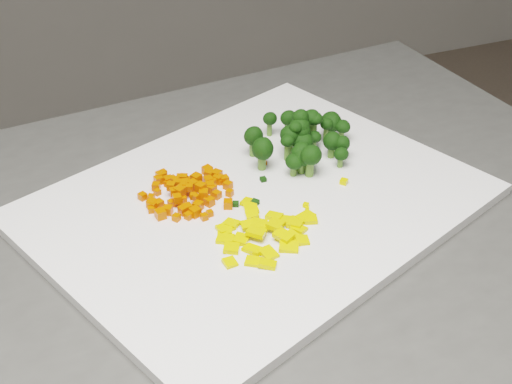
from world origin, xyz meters
name	(u,v)px	position (x,y,z in m)	size (l,w,h in m)	color
cutting_board	(256,203)	(-0.24, -0.01, 0.91)	(0.50, 0.39, 0.01)	white
carrot_pile	(187,185)	(-0.31, 0.03, 0.93)	(0.11, 0.11, 0.03)	#E14502
pepper_pile	(265,227)	(-0.25, -0.07, 0.92)	(0.13, 0.13, 0.02)	yellow
broccoli_pile	(301,131)	(-0.14, 0.07, 0.94)	(0.13, 0.13, 0.06)	black
carrot_cube_0	(210,174)	(-0.27, 0.06, 0.92)	(0.01, 0.01, 0.01)	#E14502
carrot_cube_1	(207,170)	(-0.27, 0.07, 0.92)	(0.01, 0.01, 0.01)	#E14502
carrot_cube_2	(187,208)	(-0.32, 0.00, 0.92)	(0.01, 0.01, 0.01)	#E14502
carrot_cube_3	(217,175)	(-0.27, 0.05, 0.92)	(0.01, 0.01, 0.01)	#E14502
carrot_cube_4	(191,181)	(-0.30, 0.05, 0.92)	(0.01, 0.01, 0.01)	#E14502
carrot_cube_5	(172,203)	(-0.34, 0.02, 0.92)	(0.01, 0.01, 0.01)	#E14502
carrot_cube_6	(183,185)	(-0.31, 0.04, 0.93)	(0.01, 0.01, 0.01)	#E14502
carrot_cube_7	(185,184)	(-0.31, 0.04, 0.92)	(0.01, 0.01, 0.01)	#E14502
carrot_cube_8	(159,180)	(-0.34, 0.07, 0.92)	(0.01, 0.01, 0.01)	#E14502
carrot_cube_9	(183,186)	(-0.32, 0.04, 0.93)	(0.01, 0.01, 0.01)	#E14502
carrot_cube_10	(168,210)	(-0.34, 0.01, 0.92)	(0.01, 0.01, 0.01)	#E14502
carrot_cube_11	(228,185)	(-0.26, 0.03, 0.92)	(0.01, 0.01, 0.01)	#E14502
carrot_cube_12	(174,180)	(-0.32, 0.05, 0.93)	(0.01, 0.01, 0.01)	#E14502
carrot_cube_13	(189,188)	(-0.31, 0.03, 0.93)	(0.01, 0.01, 0.01)	#E14502
carrot_cube_14	(183,199)	(-0.32, 0.02, 0.92)	(0.01, 0.01, 0.01)	#E14502
carrot_cube_15	(198,206)	(-0.31, 0.00, 0.92)	(0.01, 0.01, 0.01)	#E14502
carrot_cube_16	(156,186)	(-0.34, 0.06, 0.92)	(0.01, 0.01, 0.01)	#E14502
carrot_cube_17	(152,203)	(-0.36, 0.02, 0.92)	(0.01, 0.01, 0.01)	#E14502
carrot_cube_18	(212,189)	(-0.28, 0.03, 0.92)	(0.01, 0.01, 0.01)	#E14502
carrot_cube_19	(176,217)	(-0.34, -0.01, 0.92)	(0.01, 0.01, 0.01)	#E14502
carrot_cube_20	(153,205)	(-0.36, 0.02, 0.92)	(0.01, 0.01, 0.01)	#E14502
carrot_cube_21	(208,172)	(-0.27, 0.06, 0.92)	(0.01, 0.01, 0.01)	#E14502
carrot_cube_22	(169,183)	(-0.33, 0.06, 0.92)	(0.01, 0.01, 0.01)	#E14502
carrot_cube_23	(174,192)	(-0.33, 0.03, 0.93)	(0.01, 0.01, 0.01)	#E14502
carrot_cube_24	(204,217)	(-0.31, -0.02, 0.92)	(0.01, 0.01, 0.01)	#E14502
carrot_cube_25	(188,216)	(-0.32, -0.01, 0.92)	(0.01, 0.01, 0.01)	#E14502
carrot_cube_26	(210,186)	(-0.28, 0.03, 0.92)	(0.01, 0.01, 0.01)	#E14502
carrot_cube_27	(183,210)	(-0.33, 0.00, 0.92)	(0.01, 0.01, 0.01)	#E14502
carrot_cube_28	(177,182)	(-0.32, 0.06, 0.92)	(0.01, 0.01, 0.01)	#E14502
carrot_cube_29	(151,210)	(-0.36, 0.02, 0.92)	(0.01, 0.01, 0.01)	#E14502
carrot_cube_30	(157,192)	(-0.34, 0.05, 0.92)	(0.01, 0.01, 0.01)	#E14502
carrot_cube_31	(168,180)	(-0.33, 0.06, 0.92)	(0.01, 0.01, 0.01)	#E14502
carrot_cube_32	(168,184)	(-0.33, 0.06, 0.92)	(0.01, 0.01, 0.01)	#E14502
carrot_cube_33	(218,179)	(-0.27, 0.04, 0.92)	(0.01, 0.01, 0.01)	#E14502
carrot_cube_34	(143,196)	(-0.36, 0.04, 0.92)	(0.01, 0.01, 0.01)	#E14502
carrot_cube_35	(217,195)	(-0.28, 0.01, 0.92)	(0.01, 0.01, 0.01)	#E14502
carrot_cube_36	(228,204)	(-0.27, -0.01, 0.92)	(0.01, 0.01, 0.01)	#E14502
carrot_cube_37	(151,203)	(-0.36, 0.03, 0.92)	(0.01, 0.01, 0.01)	#E14502
carrot_cube_38	(151,198)	(-0.35, 0.04, 0.92)	(0.01, 0.01, 0.01)	#E14502
carrot_cube_39	(185,187)	(-0.31, 0.03, 0.93)	(0.01, 0.01, 0.01)	#E14502
carrot_cube_40	(193,196)	(-0.31, 0.01, 0.92)	(0.01, 0.01, 0.01)	#E14502
carrot_cube_41	(195,182)	(-0.30, 0.05, 0.92)	(0.01, 0.01, 0.01)	#E14502
carrot_cube_42	(161,176)	(-0.33, 0.08, 0.92)	(0.01, 0.01, 0.01)	#E14502
carrot_cube_43	(196,178)	(-0.30, 0.04, 0.93)	(0.01, 0.01, 0.01)	#E14502
carrot_cube_44	(195,212)	(-0.32, -0.01, 0.92)	(0.01, 0.01, 0.01)	#E14502
carrot_cube_45	(201,187)	(-0.30, 0.02, 0.93)	(0.01, 0.01, 0.01)	#E14502
carrot_cube_46	(206,200)	(-0.30, 0.01, 0.92)	(0.01, 0.01, 0.01)	#E14502
carrot_cube_47	(181,202)	(-0.32, 0.02, 0.92)	(0.01, 0.01, 0.01)	#E14502
carrot_cube_48	(204,194)	(-0.30, 0.01, 0.92)	(0.01, 0.01, 0.01)	#E14502
carrot_cube_49	(193,185)	(-0.30, 0.03, 0.92)	(0.01, 0.01, 0.01)	#E14502
carrot_cube_50	(177,183)	(-0.32, 0.04, 0.93)	(0.01, 0.01, 0.01)	#E14502
carrot_cube_51	(230,193)	(-0.26, 0.01, 0.92)	(0.01, 0.01, 0.01)	#E14502
carrot_cube_52	(180,191)	(-0.32, 0.03, 0.93)	(0.01, 0.01, 0.01)	#E14502
carrot_cube_53	(196,197)	(-0.31, 0.01, 0.92)	(0.01, 0.01, 0.01)	#E14502
carrot_cube_54	(210,213)	(-0.30, -0.02, 0.92)	(0.01, 0.01, 0.01)	#E14502
carrot_cube_55	(159,204)	(-0.35, 0.02, 0.92)	(0.01, 0.01, 0.01)	#E14502
carrot_cube_56	(171,186)	(-0.33, 0.04, 0.93)	(0.01, 0.01, 0.01)	#E14502
carrot_cube_57	(177,199)	(-0.33, 0.01, 0.92)	(0.01, 0.01, 0.01)	#E14502
carrot_cube_58	(193,195)	(-0.31, 0.03, 0.92)	(0.01, 0.01, 0.01)	#E14502
carrot_cube_59	(224,180)	(-0.26, 0.04, 0.92)	(0.01, 0.01, 0.01)	#E14502
carrot_cube_60	(212,182)	(-0.28, 0.04, 0.92)	(0.01, 0.01, 0.01)	#E14502
carrot_cube_61	(160,214)	(-0.35, 0.00, 0.92)	(0.01, 0.01, 0.01)	#E14502
carrot_cube_62	(184,178)	(-0.31, 0.05, 0.92)	(0.01, 0.01, 0.01)	#E14502
carrot_cube_63	(163,173)	(-0.33, 0.08, 0.92)	(0.01, 0.01, 0.01)	#E14502
carrot_cube_64	(173,181)	(-0.32, 0.06, 0.92)	(0.01, 0.01, 0.01)	#E14502
carrot_cube_65	(181,179)	(-0.31, 0.06, 0.92)	(0.01, 0.01, 0.01)	#E14502
carrot_cube_66	(220,182)	(-0.27, 0.04, 0.92)	(0.01, 0.01, 0.01)	#E14502
carrot_cube_67	(209,202)	(-0.29, 0.00, 0.92)	(0.01, 0.01, 0.01)	#E14502
carrot_cube_68	(208,181)	(-0.28, 0.04, 0.92)	(0.01, 0.01, 0.01)	#E14502
pepper_chunk_0	(253,249)	(-0.28, -0.10, 0.92)	(0.02, 0.01, 0.00)	yellow
pepper_chunk_1	(231,223)	(-0.28, -0.04, 0.92)	(0.02, 0.02, 0.00)	yellow
pepper_chunk_2	(253,261)	(-0.29, -0.11, 0.92)	(0.01, 0.02, 0.00)	yellow
pepper_chunk_3	(268,253)	(-0.26, -0.11, 0.92)	(0.02, 0.02, 0.00)	yellow
pepper_chunk_4	(256,232)	(-0.27, -0.08, 0.92)	(0.02, 0.02, 0.01)	yellow
pepper_chunk_5	(274,216)	(-0.23, -0.05, 0.92)	(0.02, 0.01, 0.01)	yellow
pepper_chunk_6	(241,239)	(-0.28, -0.07, 0.92)	(0.02, 0.02, 0.00)	yellow
pepper_chunk_7	(275,225)	(-0.24, -0.07, 0.92)	(0.02, 0.02, 0.01)	yellow
pepper_chunk_8	(251,208)	(-0.25, -0.02, 0.92)	(0.02, 0.02, 0.01)	yellow
pepper_chunk_9	(250,202)	(-0.25, -0.01, 0.92)	(0.02, 0.02, 0.00)	yellow
pepper_chunk_10	(299,229)	(-0.22, -0.08, 0.92)	(0.02, 0.01, 0.00)	yellow
pepper_chunk_11	(268,264)	(-0.27, -0.12, 0.92)	(0.02, 0.01, 0.00)	yellow
pepper_chunk_12	(284,235)	(-0.24, -0.09, 0.92)	(0.02, 0.02, 0.01)	yellow
pepper_chunk_13	(225,230)	(-0.29, -0.05, 0.92)	(0.02, 0.02, 0.00)	yellow
pepper_chunk_14	(230,263)	(-0.31, -0.11, 0.92)	(0.01, 0.01, 0.00)	yellow
pepper_chunk_15	(259,224)	(-0.26, -0.06, 0.92)	(0.02, 0.02, 0.01)	yellow
pepper_chunk_16	(311,219)	(-0.20, -0.07, 0.92)	(0.01, 0.01, 0.01)	yellow
pepper_chunk_17	(285,221)	(-0.22, -0.06, 0.92)	(0.01, 0.01, 0.00)	yellow
pepper_chunk_18	(252,215)	(-0.26, -0.04, 0.92)	(0.01, 0.01, 0.01)	yellow
pepper_chunk_19	(291,238)	(-0.23, -0.09, 0.92)	(0.02, 0.02, 0.00)	yellow
pepper_chunk_20	(305,217)	(-0.20, -0.06, 0.92)	(0.02, 0.01, 0.00)	yellow
pepper_chunk_21	(226,228)	(-0.29, -0.05, 0.92)	(0.02, 0.01, 0.00)	yellow
pepper_chunk_22	(248,224)	(-0.27, -0.06, 0.92)	(0.01, 0.02, 0.00)	yellow
pepper_chunk_23	(231,248)	(-0.30, -0.08, 0.92)	(0.02, 0.02, 0.01)	yellow
pepper_chunk_24	(289,247)	(-0.24, -0.11, 0.92)	(0.02, 0.02, 0.01)	yellow
pepper_chunk_25	(225,239)	(-0.30, -0.07, 0.92)	(0.02, 0.01, 0.00)	yellow
pepper_chunk_26	(287,221)	(-0.22, -0.06, 0.92)	(0.02, 0.01, 0.00)	yellow
pepper_chunk_27	(302,240)	(-0.22, -0.10, 0.92)	(0.01, 0.02, 0.00)	yellow
pepper_chunk_28	(296,223)	(-0.21, -0.07, 0.92)	(0.02, 0.02, 0.01)	yellow
broccoli_floret_0	(300,158)	(-0.16, 0.03, 0.93)	(0.04, 0.04, 0.04)	black
broccoli_floret_1	(341,149)	(-0.10, 0.04, 0.93)	(0.03, 0.03, 0.03)	black
broccoli_floret_2	(314,124)	(-0.12, 0.08, 0.95)	(0.03, 0.03, 0.03)	black
broccoli_floret_3	(253,142)	(-0.20, 0.09, 0.93)	(0.04, 0.04, 0.04)	black
broccoli_floret_4	(314,140)	(-0.12, 0.07, 0.93)	(0.02, 0.02, 0.02)	black
broccoli_floret_5	(310,162)	(-0.16, 0.02, 0.93)	(0.04, 0.04, 0.04)	black
broccoli_floret_6	(326,131)	(-0.10, 0.08, 0.93)	(0.02, 0.02, 0.03)	black
broccoli_floret_7	(287,148)	(-0.17, 0.06, 0.93)	(0.03, 0.03, 0.04)	black
broccoli_floret_8	(293,166)	(-0.17, 0.03, 0.93)	(0.03, 0.03, 0.03)	black
broccoli_floret_9	(299,125)	(-0.14, 0.08, 0.95)	(0.03, 0.03, 0.04)	black
broccoli_floret_10	(300,138)	(-0.14, 0.07, 0.93)	(0.04, 0.04, 0.04)	black
broccoli_floret_11	(330,126)	(-0.09, 0.09, 0.93)	(0.04, 0.04, 0.03)	black
broccoli_floret_12	(331,146)	(-0.11, 0.05, 0.93)	(0.03, 0.03, 0.03)	black
broccoli_floret_13	(269,125)	(-0.16, 0.13, 0.93)	(0.03, 0.03, 0.03)	black
broccoli_floret_14	(288,123)	(-0.14, 0.12, 0.93)	(0.03, 0.03, 0.03)	black
broccoli_floret_15	(303,145)	(-0.14, 0.06, 0.93)	(0.04, 0.04, 0.03)	black
broccoli_floret_16	(299,144)	(-0.15, 0.07, 0.93)	(0.04, 0.04, 0.03)	black
broccoli_floret_17	(289,141)	(-0.16, 0.07, 0.93)	(0.04, 0.04, 0.04)	black
broccoli_floret_18	(342,131)	(-0.08, 0.08, 0.93)	(0.03, 0.03, 0.03)	black
broccoli_floret_19	(262,155)	(-0.21, 0.05, 0.93)	(0.04, 0.04, 0.04)	black
broccoli_floret_20	(299,130)	(-0.14, 0.08, 0.94)	(0.04, 0.04, 0.03)	black
broccoli_floret_21	(263,158)	(-0.20, 0.06, 0.93)	(0.03, 0.03, 0.03)	black
broccoli_floret_22	(301,157)	(-0.16, 0.03, 0.93)	(0.03, 0.03, 0.04)	black
broccoli_floret_23	(311,123)	(-0.12, 0.09, 0.95)	(0.03, 0.03, 0.03)	black
broccoli_floret_24	(308,160)	(-0.15, 0.03, 0.93)	(0.03, 0.03, 0.03)	black
broccoli_floret_25	(340,158)	(-0.11, 0.02, 0.93)	(0.03, 0.03, 0.03)	black
broccoli_floret_26	(302,162)	(-0.16, 0.03, 0.93)	(0.03, 0.03, 0.03)	black
broccoli_floret_27	(295,134)	(-0.15, 0.07, 0.94)	(0.02, 0.02, 0.03)	black
stray_bit_0	(255,202)	(-0.24, -0.02, 0.92)	(0.01, 0.01, 0.01)	black
stray_bit_1	(306,205)	(-0.19, -0.04, 0.92)	(0.01, 0.01, 0.00)	yellow
stray_bit_2	(263,179)	(-0.21, 0.03, 0.92)	(0.01, 0.01, 0.00)	black
stray_bit_3	(236,204)	(-0.27, -0.01, 0.92)	(0.01, 0.01, 0.01)	black
stray_bit_4	(344,182)	(-0.12, -0.02, 0.92)	(0.01, 0.01, 0.01)	yellow
stray_bit_5	(307,208)	(-0.19, -0.05, 0.92)	(0.00, 0.00, 0.00)	yellow
stray_bit_6	(213,195)	(-0.28, 0.02, 0.92)	(0.01, 0.01, 0.00)	#E14502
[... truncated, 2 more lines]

